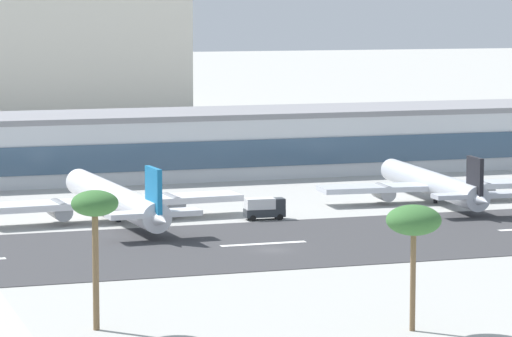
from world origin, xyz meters
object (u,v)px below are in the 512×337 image
(palm_tree_2, at_px, (95,209))
(airliner_black_tail_gate_1, at_px, (435,185))
(service_box_truck_0, at_px, (265,208))
(terminal_building, at_px, (186,143))
(airliner_blue_tail_gate_0, at_px, (118,200))
(palm_tree_1, at_px, (414,222))

(palm_tree_2, bearing_deg, airliner_black_tail_gate_1, 45.04)
(airliner_black_tail_gate_1, relative_size, service_box_truck_0, 7.21)
(terminal_building, xyz_separation_m, service_box_truck_0, (-3.03, -55.59, -4.23))
(airliner_blue_tail_gate_0, xyz_separation_m, palm_tree_2, (-17.21, -67.15, 9.00))
(terminal_building, height_order, palm_tree_2, palm_tree_2)
(terminal_building, distance_m, service_box_truck_0, 55.83)
(service_box_truck_0, relative_size, palm_tree_2, 0.44)
(airliner_blue_tail_gate_0, distance_m, palm_tree_1, 78.67)
(service_box_truck_0, xyz_separation_m, palm_tree_1, (-8.80, -72.53, 9.12))
(terminal_building, height_order, palm_tree_1, palm_tree_1)
(terminal_building, xyz_separation_m, palm_tree_1, (-11.83, -128.12, 4.89))
(airliner_blue_tail_gate_0, height_order, airliner_black_tail_gate_1, airliner_blue_tail_gate_0)
(palm_tree_2, bearing_deg, airliner_blue_tail_gate_0, 75.63)
(terminal_building, xyz_separation_m, airliner_black_tail_gate_1, (28.72, -47.63, -3.09))
(airliner_blue_tail_gate_0, relative_size, service_box_truck_0, 7.85)
(terminal_building, relative_size, service_box_truck_0, 27.02)
(airliner_black_tail_gate_1, height_order, service_box_truck_0, airliner_black_tail_gate_1)
(palm_tree_1, distance_m, palm_tree_2, 31.41)
(airliner_blue_tail_gate_0, relative_size, palm_tree_1, 3.81)
(service_box_truck_0, bearing_deg, palm_tree_1, -93.84)
(airliner_blue_tail_gate_0, bearing_deg, terminal_building, -29.07)
(airliner_black_tail_gate_1, bearing_deg, terminal_building, 35.09)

